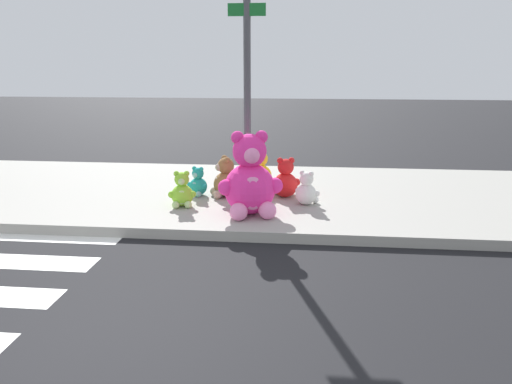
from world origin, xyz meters
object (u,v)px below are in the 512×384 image
at_px(sign_pole, 247,96).
at_px(plush_brown, 225,180).
at_px(plush_pink_large, 250,182).
at_px(plush_yellow, 259,172).
at_px(plush_teal, 198,184).
at_px(plush_lime, 182,192).
at_px(plush_white, 307,191).
at_px(plush_red, 285,181).

distance_m(sign_pole, plush_brown, 1.53).
bearing_deg(plush_pink_large, plush_yellow, 90.97).
xyz_separation_m(plush_pink_large, plush_teal, (-1.01, 0.99, -0.30)).
bearing_deg(sign_pole, plush_pink_large, -79.78).
height_order(plush_pink_large, plush_lime, plush_pink_large).
distance_m(plush_teal, plush_white, 1.88).
bearing_deg(plush_brown, sign_pole, -41.28).
height_order(sign_pole, plush_white, sign_pole).
bearing_deg(plush_red, plush_lime, -154.66).
height_order(plush_red, plush_white, plush_red).
height_order(plush_teal, plush_red, plush_red).
xyz_separation_m(plush_red, plush_yellow, (-0.50, 0.58, 0.01)).
distance_m(plush_red, plush_yellow, 0.77).
distance_m(plush_pink_large, plush_white, 1.08).
distance_m(plush_teal, plush_brown, 0.48).
height_order(sign_pole, plush_teal, sign_pole).
bearing_deg(sign_pole, plush_teal, 155.88).
xyz_separation_m(plush_teal, plush_brown, (0.47, -0.03, 0.08)).
distance_m(sign_pole, plush_lime, 1.80).
relative_size(sign_pole, plush_teal, 6.44).
relative_size(sign_pole, plush_yellow, 4.60).
xyz_separation_m(plush_pink_large, plush_white, (0.84, 0.62, -0.28)).
distance_m(plush_lime, plush_brown, 0.87).
relative_size(plush_lime, plush_brown, 0.82).
bearing_deg(plush_pink_large, plush_white, 36.71).
distance_m(plush_white, plush_brown, 1.42).
relative_size(plush_white, plush_brown, 0.80).
bearing_deg(plush_yellow, plush_white, -49.61).
bearing_deg(plush_teal, plush_red, 2.63).
height_order(plush_lime, plush_red, plush_red).
xyz_separation_m(plush_pink_large, plush_brown, (-0.54, 0.96, -0.22)).
bearing_deg(plush_white, sign_pole, -177.66).
relative_size(sign_pole, plush_pink_large, 2.56).
relative_size(plush_lime, plush_white, 1.03).
bearing_deg(plush_teal, plush_pink_large, -44.43).
distance_m(plush_pink_large, plush_lime, 1.18).
xyz_separation_m(plush_red, plush_white, (0.36, -0.43, -0.05)).
xyz_separation_m(plush_brown, plush_yellow, (0.51, 0.68, 0.00)).
relative_size(plush_teal, plush_brown, 0.72).
distance_m(plush_pink_large, plush_yellow, 1.65).
xyz_separation_m(plush_lime, plush_brown, (0.57, 0.66, 0.05)).
bearing_deg(plush_lime, plush_yellow, 50.92).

